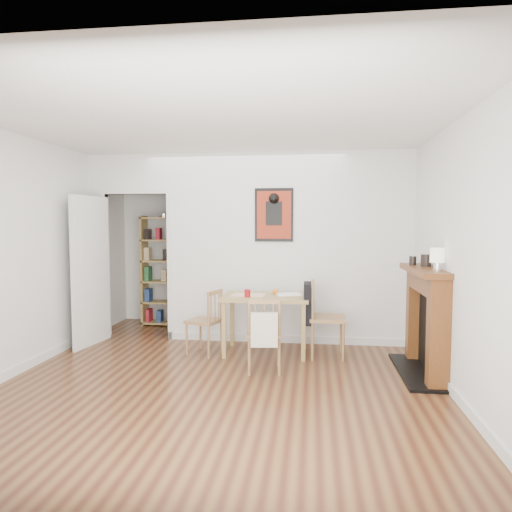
# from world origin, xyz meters

# --- Properties ---
(ground) EXTENTS (5.20, 5.20, 0.00)m
(ground) POSITION_xyz_m (0.00, 0.00, 0.00)
(ground) COLOR brown
(ground) RESTS_ON ground
(room_shell) EXTENTS (5.20, 5.20, 5.20)m
(room_shell) POSITION_xyz_m (0.10, 1.34, 1.30)
(room_shell) COLOR silver
(room_shell) RESTS_ON ground
(dining_table) EXTENTS (1.07, 0.68, 0.73)m
(dining_table) POSITION_xyz_m (0.34, 0.81, 0.64)
(dining_table) COLOR #9A8247
(dining_table) RESTS_ON ground
(chair_left) EXTENTS (0.52, 0.52, 0.81)m
(chair_left) POSITION_xyz_m (-0.42, 0.69, 0.41)
(chair_left) COLOR olive
(chair_left) RESTS_ON ground
(chair_right) EXTENTS (0.54, 0.47, 0.94)m
(chair_right) POSITION_xyz_m (1.09, 0.74, 0.49)
(chair_right) COLOR olive
(chair_right) RESTS_ON ground
(chair_front) EXTENTS (0.46, 0.51, 0.83)m
(chair_front) POSITION_xyz_m (0.40, 0.10, 0.42)
(chair_front) COLOR olive
(chair_front) RESTS_ON ground
(bookshelf) EXTENTS (0.74, 0.30, 1.76)m
(bookshelf) POSITION_xyz_m (-1.43, 2.23, 0.87)
(bookshelf) COLOR #9A8247
(bookshelf) RESTS_ON ground
(fireplace) EXTENTS (0.45, 1.25, 1.16)m
(fireplace) POSITION_xyz_m (2.16, 0.25, 0.62)
(fireplace) COLOR brown
(fireplace) RESTS_ON ground
(red_glass) EXTENTS (0.08, 0.08, 0.10)m
(red_glass) POSITION_xyz_m (0.13, 0.68, 0.78)
(red_glass) COLOR maroon
(red_glass) RESTS_ON dining_table
(orange_fruit) EXTENTS (0.07, 0.07, 0.07)m
(orange_fruit) POSITION_xyz_m (0.45, 0.94, 0.77)
(orange_fruit) COLOR #D8650B
(orange_fruit) RESTS_ON dining_table
(placemat) EXTENTS (0.43, 0.33, 0.00)m
(placemat) POSITION_xyz_m (0.12, 0.84, 0.73)
(placemat) COLOR beige
(placemat) RESTS_ON dining_table
(notebook) EXTENTS (0.36, 0.30, 0.02)m
(notebook) POSITION_xyz_m (0.62, 0.92, 0.74)
(notebook) COLOR white
(notebook) RESTS_ON dining_table
(mantel_lamp) EXTENTS (0.15, 0.15, 0.23)m
(mantel_lamp) POSITION_xyz_m (2.17, -0.07, 1.30)
(mantel_lamp) COLOR silver
(mantel_lamp) RESTS_ON fireplace
(ceramic_jar_a) EXTENTS (0.11, 0.11, 0.13)m
(ceramic_jar_a) POSITION_xyz_m (2.17, 0.40, 1.23)
(ceramic_jar_a) COLOR black
(ceramic_jar_a) RESTS_ON fireplace
(ceramic_jar_b) EXTENTS (0.08, 0.08, 0.10)m
(ceramic_jar_b) POSITION_xyz_m (2.06, 0.58, 1.21)
(ceramic_jar_b) COLOR black
(ceramic_jar_b) RESTS_ON fireplace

